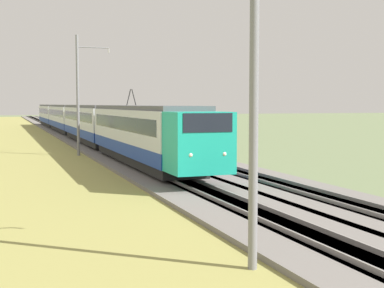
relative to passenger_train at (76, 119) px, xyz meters
The scene contains 8 objects.
ballast_main 9.10m from the passenger_train, behind, with size 240.00×4.40×0.30m.
ballast_adjacent 9.94m from the passenger_train, 155.70° to the right, with size 240.00×4.40×0.30m.
track_main 9.10m from the passenger_train, behind, with size 240.00×1.57×0.45m.
track_adjacent 9.93m from the passenger_train, 155.70° to the right, with size 240.00×1.57×0.45m.
grass_verge 10.80m from the passenger_train, 146.79° to the left, with size 240.00×12.80×0.12m.
passenger_train is the anchor object (origin of this frame).
catenary_mast_near 51.72m from the passenger_train, behind, with size 0.22×2.56×9.59m.
catenary_mast_mid 21.91m from the passenger_train, behind, with size 0.22×2.56×9.26m.
Camera 1 is at (-4.04, 8.27, 4.05)m, focal length 50.00 mm.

